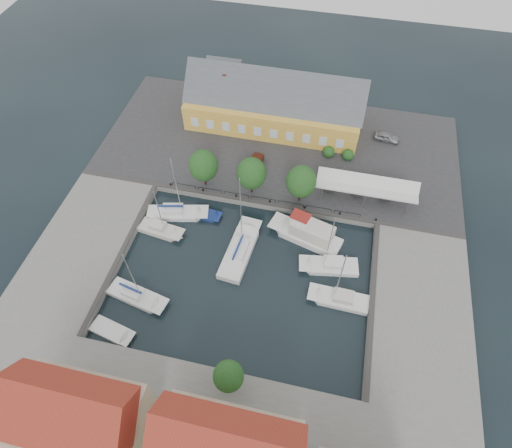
{
  "coord_description": "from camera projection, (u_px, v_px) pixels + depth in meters",
  "views": [
    {
      "loc": [
        7.83,
        -28.62,
        47.75
      ],
      "look_at": [
        0.0,
        6.0,
        1.5
      ],
      "focal_mm": 30.0,
      "sensor_mm": 36.0,
      "label": 1
    }
  ],
  "objects": [
    {
      "name": "trawler",
      "position": [
        308.0,
        234.0,
        57.83
      ],
      "size": [
        10.55,
        5.72,
        5.0
      ],
      "color": "white",
      "rests_on": "ground"
    },
    {
      "name": "south_bank",
      "position": [
        197.0,
        437.0,
        43.06
      ],
      "size": [
        56.0,
        14.0,
        1.0
      ],
      "primitive_type": "cube",
      "color": "slate",
      "rests_on": "ground"
    },
    {
      "name": "west_quay",
      "position": [
        83.0,
        246.0,
        57.29
      ],
      "size": [
        12.0,
        24.0,
        1.0
      ],
      "primitive_type": "cube",
      "color": "slate",
      "rests_on": "ground"
    },
    {
      "name": "launch_nw",
      "position": [
        205.0,
        215.0,
        61.11
      ],
      "size": [
        4.98,
        2.38,
        0.88
      ],
      "color": "navy",
      "rests_on": "ground"
    },
    {
      "name": "center_sailboat",
      "position": [
        240.0,
        251.0,
        56.95
      ],
      "size": [
        3.92,
        10.5,
        13.9
      ],
      "color": "white",
      "rests_on": "ground"
    },
    {
      "name": "launch_sw",
      "position": [
        112.0,
        332.0,
        50.33
      ],
      "size": [
        5.73,
        3.14,
        0.98
      ],
      "color": "white",
      "rests_on": "ground"
    },
    {
      "name": "east_boat_a",
      "position": [
        330.0,
        266.0,
        55.61
      ],
      "size": [
        8.01,
        3.76,
        11.05
      ],
      "color": "white",
      "rests_on": "ground"
    },
    {
      "name": "east_boat_b",
      "position": [
        340.0,
        300.0,
        52.69
      ],
      "size": [
        7.66,
        2.72,
        10.42
      ],
      "color": "white",
      "rests_on": "ground"
    },
    {
      "name": "tent_canopy",
      "position": [
        367.0,
        185.0,
        59.73
      ],
      "size": [
        14.0,
        4.0,
        2.83
      ],
      "color": "silver",
      "rests_on": "north_quay"
    },
    {
      "name": "north_quay",
      "position": [
        279.0,
        147.0,
        69.19
      ],
      "size": [
        56.0,
        26.0,
        1.0
      ],
      "primitive_type": "cube",
      "color": "#2D2D30",
      "rests_on": "ground"
    },
    {
      "name": "quay_trees",
      "position": [
        251.0,
        173.0,
        59.45
      ],
      "size": [
        18.2,
        4.2,
        6.3
      ],
      "color": "black",
      "rests_on": "north_quay"
    },
    {
      "name": "west_boat_d",
      "position": [
        137.0,
        296.0,
        52.96
      ],
      "size": [
        8.21,
        3.94,
        10.71
      ],
      "color": "white",
      "rests_on": "ground"
    },
    {
      "name": "car_red",
      "position": [
        255.0,
        164.0,
        64.99
      ],
      "size": [
        1.94,
        4.63,
        1.49
      ],
      "primitive_type": "imported",
      "rotation": [
        0.0,
        0.0,
        -0.08
      ],
      "color": "#581E14",
      "rests_on": "north_quay"
    },
    {
      "name": "west_boat_b",
      "position": [
        161.0,
        230.0,
        59.19
      ],
      "size": [
        6.71,
        3.05,
        9.15
      ],
      "color": "beige",
      "rests_on": "ground"
    },
    {
      "name": "west_boat_a",
      "position": [
        176.0,
        214.0,
        60.98
      ],
      "size": [
        9.05,
        4.34,
        11.62
      ],
      "color": "white",
      "rests_on": "ground"
    },
    {
      "name": "car_silver",
      "position": [
        387.0,
        137.0,
        68.81
      ],
      "size": [
        4.16,
        2.08,
        1.36
      ],
      "primitive_type": "imported",
      "rotation": [
        0.0,
        0.0,
        1.45
      ],
      "color": "#999AA0",
      "rests_on": "north_quay"
    },
    {
      "name": "ground",
      "position": [
        246.0,
        266.0,
        55.92
      ],
      "size": [
        140.0,
        140.0,
        0.0
      ],
      "primitive_type": "plane",
      "color": "black",
      "rests_on": "ground"
    },
    {
      "name": "quay_edge_fittings",
      "position": [
        254.0,
        233.0,
        57.9
      ],
      "size": [
        56.0,
        24.72,
        0.4
      ],
      "color": "#383533",
      "rests_on": "north_quay"
    },
    {
      "name": "east_quay",
      "position": [
        420.0,
        312.0,
        51.39
      ],
      "size": [
        12.0,
        24.0,
        1.0
      ],
      "primitive_type": "cube",
      "color": "slate",
      "rests_on": "ground"
    },
    {
      "name": "warehouse",
      "position": [
        271.0,
        104.0,
        69.6
      ],
      "size": [
        28.56,
        14.0,
        9.55
      ],
      "color": "gold",
      "rests_on": "north_quay"
    }
  ]
}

